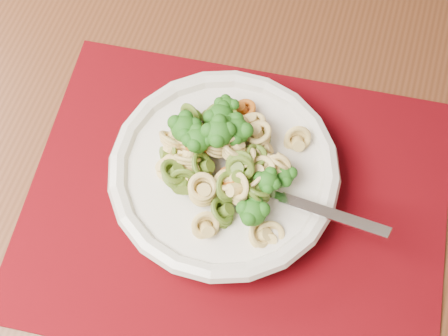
# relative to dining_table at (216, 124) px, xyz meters

# --- Properties ---
(dining_table) EXTENTS (1.65, 1.22, 0.70)m
(dining_table) POSITION_rel_dining_table_xyz_m (0.00, 0.00, 0.00)
(dining_table) COLOR #542C17
(dining_table) RESTS_ON ground
(placemat) EXTENTS (0.47, 0.38, 0.00)m
(placemat) POSITION_rel_dining_table_xyz_m (0.04, -0.14, 0.09)
(placemat) COLOR #530309
(placemat) RESTS_ON dining_table
(pasta_bowl) EXTENTS (0.24, 0.24, 0.05)m
(pasta_bowl) POSITION_rel_dining_table_xyz_m (0.02, -0.12, 0.12)
(pasta_bowl) COLOR beige
(pasta_bowl) RESTS_ON placemat
(pasta_broccoli_heap) EXTENTS (0.20, 0.20, 0.06)m
(pasta_broccoli_heap) POSITION_rel_dining_table_xyz_m (0.02, -0.12, 0.13)
(pasta_broccoli_heap) COLOR #DBBC6C
(pasta_broccoli_heap) RESTS_ON pasta_bowl
(fork) EXTENTS (0.18, 0.09, 0.08)m
(fork) POSITION_rel_dining_table_xyz_m (0.06, -0.14, 0.13)
(fork) COLOR silver
(fork) RESTS_ON pasta_bowl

